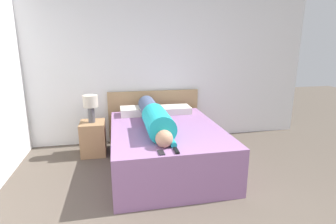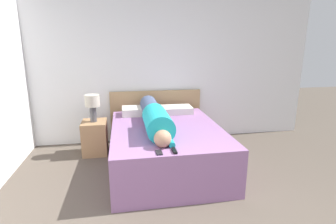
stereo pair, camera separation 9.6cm
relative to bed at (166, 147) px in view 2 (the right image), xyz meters
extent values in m
cube|color=white|center=(0.07, 1.18, 1.00)|extent=(5.51, 0.06, 2.60)
cube|color=#936699|center=(0.00, 0.00, 0.00)|extent=(1.48, 1.93, 0.59)
cube|color=tan|center=(0.00, 1.11, 0.16)|extent=(1.60, 0.04, 0.91)
cube|color=#A37A51|center=(-1.04, 0.67, -0.03)|extent=(0.37, 0.42, 0.53)
cylinder|color=#4C4C51|center=(-1.04, 0.67, 0.35)|extent=(0.10, 0.10, 0.24)
cylinder|color=beige|center=(-1.04, 0.67, 0.56)|extent=(0.22, 0.22, 0.18)
sphere|color=tan|center=(-0.16, -0.71, 0.39)|extent=(0.20, 0.20, 0.20)
cylinder|color=#1EADB7|center=(-0.16, -0.29, 0.46)|extent=(0.33, 0.71, 0.33)
cylinder|color=#47567A|center=(-0.16, 0.49, 0.43)|extent=(0.27, 0.85, 0.27)
cylinder|color=#1EADB7|center=(-0.06, -0.66, 0.33)|extent=(0.07, 0.22, 0.07)
cube|color=silver|center=(-0.32, 0.73, 0.36)|extent=(0.54, 0.35, 0.12)
cube|color=silver|center=(0.29, 0.73, 0.35)|extent=(0.52, 0.35, 0.11)
cube|color=black|center=(-0.06, -0.86, 0.31)|extent=(0.04, 0.15, 0.02)
cube|color=black|center=(-0.22, -0.86, 0.30)|extent=(0.06, 0.13, 0.01)
camera|label=1|loc=(-0.66, -3.37, 1.41)|focal=28.00mm
camera|label=2|loc=(-0.56, -3.39, 1.41)|focal=28.00mm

